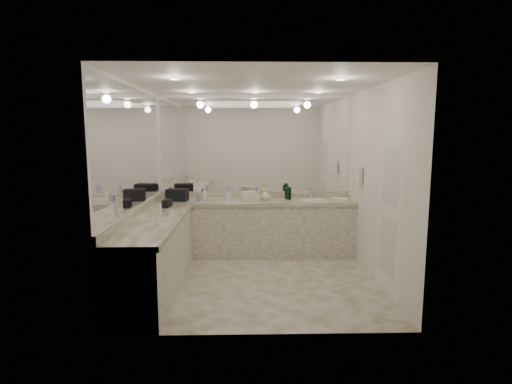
{
  "coord_description": "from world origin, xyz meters",
  "views": [
    {
      "loc": [
        -0.14,
        -5.19,
        1.95
      ],
      "look_at": [
        -0.0,
        0.4,
        1.15
      ],
      "focal_mm": 28.0,
      "sensor_mm": 36.0,
      "label": 1
    }
  ],
  "objects_px": {
    "hand_towel": "(340,199)",
    "soap_bottle_a": "(205,195)",
    "cream_cosmetic_case": "(249,196)",
    "soap_bottle_c": "(265,195)",
    "soap_bottle_b": "(228,195)",
    "black_toiletry_bag": "(177,195)",
    "wall_phone": "(360,175)",
    "sink": "(313,200)"
  },
  "relations": [
    {
      "from": "black_toiletry_bag",
      "to": "soap_bottle_a",
      "type": "bearing_deg",
      "value": 3.43
    },
    {
      "from": "hand_towel",
      "to": "soap_bottle_c",
      "type": "relative_size",
      "value": 1.44
    },
    {
      "from": "wall_phone",
      "to": "black_toiletry_bag",
      "type": "bearing_deg",
      "value": 170.98
    },
    {
      "from": "soap_bottle_b",
      "to": "soap_bottle_c",
      "type": "xyz_separation_m",
      "value": [
        0.61,
        0.02,
        -0.01
      ]
    },
    {
      "from": "black_toiletry_bag",
      "to": "soap_bottle_a",
      "type": "distance_m",
      "value": 0.44
    },
    {
      "from": "soap_bottle_b",
      "to": "black_toiletry_bag",
      "type": "bearing_deg",
      "value": -178.59
    },
    {
      "from": "cream_cosmetic_case",
      "to": "soap_bottle_a",
      "type": "xyz_separation_m",
      "value": [
        -0.71,
        0.01,
        0.03
      ]
    },
    {
      "from": "sink",
      "to": "hand_towel",
      "type": "distance_m",
      "value": 0.43
    },
    {
      "from": "cream_cosmetic_case",
      "to": "soap_bottle_c",
      "type": "bearing_deg",
      "value": -8.42
    },
    {
      "from": "soap_bottle_a",
      "to": "soap_bottle_b",
      "type": "relative_size",
      "value": 1.02
    },
    {
      "from": "sink",
      "to": "soap_bottle_c",
      "type": "distance_m",
      "value": 0.79
    },
    {
      "from": "sink",
      "to": "hand_towel",
      "type": "relative_size",
      "value": 1.67
    },
    {
      "from": "soap_bottle_c",
      "to": "black_toiletry_bag",
      "type": "bearing_deg",
      "value": -178.2
    },
    {
      "from": "sink",
      "to": "black_toiletry_bag",
      "type": "xyz_separation_m",
      "value": [
        -2.2,
        -0.05,
        0.1
      ]
    },
    {
      "from": "wall_phone",
      "to": "soap_bottle_c",
      "type": "relative_size",
      "value": 1.32
    },
    {
      "from": "soap_bottle_b",
      "to": "sink",
      "type": "bearing_deg",
      "value": 1.45
    },
    {
      "from": "soap_bottle_a",
      "to": "soap_bottle_b",
      "type": "bearing_deg",
      "value": -0.96
    },
    {
      "from": "soap_bottle_a",
      "to": "soap_bottle_b",
      "type": "xyz_separation_m",
      "value": [
        0.37,
        -0.01,
        -0.0
      ]
    },
    {
      "from": "cream_cosmetic_case",
      "to": "soap_bottle_c",
      "type": "xyz_separation_m",
      "value": [
        0.27,
        0.03,
        0.02
      ]
    },
    {
      "from": "sink",
      "to": "soap_bottle_b",
      "type": "height_order",
      "value": "soap_bottle_b"
    },
    {
      "from": "black_toiletry_bag",
      "to": "soap_bottle_b",
      "type": "height_order",
      "value": "soap_bottle_b"
    },
    {
      "from": "sink",
      "to": "cream_cosmetic_case",
      "type": "relative_size",
      "value": 1.75
    },
    {
      "from": "black_toiletry_bag",
      "to": "sink",
      "type": "bearing_deg",
      "value": 1.43
    },
    {
      "from": "cream_cosmetic_case",
      "to": "soap_bottle_c",
      "type": "relative_size",
      "value": 1.38
    },
    {
      "from": "cream_cosmetic_case",
      "to": "black_toiletry_bag",
      "type": "bearing_deg",
      "value": 166.39
    },
    {
      "from": "wall_phone",
      "to": "soap_bottle_c",
      "type": "distance_m",
      "value": 1.51
    },
    {
      "from": "wall_phone",
      "to": "black_toiletry_bag",
      "type": "relative_size",
      "value": 0.73
    },
    {
      "from": "wall_phone",
      "to": "hand_towel",
      "type": "xyz_separation_m",
      "value": [
        -0.18,
        0.44,
        -0.43
      ]
    },
    {
      "from": "wall_phone",
      "to": "soap_bottle_b",
      "type": "height_order",
      "value": "wall_phone"
    },
    {
      "from": "sink",
      "to": "hand_towel",
      "type": "xyz_separation_m",
      "value": [
        0.42,
        -0.06,
        0.03
      ]
    },
    {
      "from": "wall_phone",
      "to": "soap_bottle_c",
      "type": "xyz_separation_m",
      "value": [
        -1.39,
        0.49,
        -0.36
      ]
    },
    {
      "from": "soap_bottle_b",
      "to": "soap_bottle_c",
      "type": "relative_size",
      "value": 1.06
    },
    {
      "from": "sink",
      "to": "hand_towel",
      "type": "bearing_deg",
      "value": -8.52
    },
    {
      "from": "cream_cosmetic_case",
      "to": "soap_bottle_b",
      "type": "height_order",
      "value": "soap_bottle_b"
    },
    {
      "from": "hand_towel",
      "to": "soap_bottle_c",
      "type": "distance_m",
      "value": 1.21
    },
    {
      "from": "hand_towel",
      "to": "soap_bottle_a",
      "type": "xyz_separation_m",
      "value": [
        -2.19,
        0.03,
        0.08
      ]
    },
    {
      "from": "black_toiletry_bag",
      "to": "wall_phone",
      "type": "bearing_deg",
      "value": -9.02
    },
    {
      "from": "black_toiletry_bag",
      "to": "soap_bottle_c",
      "type": "height_order",
      "value": "black_toiletry_bag"
    },
    {
      "from": "cream_cosmetic_case",
      "to": "soap_bottle_c",
      "type": "distance_m",
      "value": 0.27
    },
    {
      "from": "wall_phone",
      "to": "soap_bottle_b",
      "type": "bearing_deg",
      "value": 166.88
    },
    {
      "from": "sink",
      "to": "soap_bottle_b",
      "type": "bearing_deg",
      "value": -178.55
    },
    {
      "from": "soap_bottle_a",
      "to": "wall_phone",
      "type": "bearing_deg",
      "value": -11.25
    }
  ]
}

